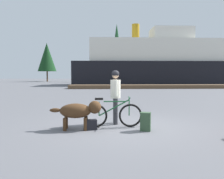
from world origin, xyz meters
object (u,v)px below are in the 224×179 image
at_px(backpack, 145,122).
at_px(handbag_pannier, 91,125).
at_px(dog, 79,111).
at_px(ferry_boat, 155,64).
at_px(person_cyclist, 115,92).
at_px(bicycle, 113,115).

bearing_deg(backpack, handbag_pannier, 172.87).
xyz_separation_m(dog, handbag_pannier, (0.34, -0.04, -0.39)).
bearing_deg(dog, handbag_pannier, -6.94).
bearing_deg(handbag_pannier, ferry_boat, 73.69).
distance_m(dog, ferry_boat, 29.72).
xyz_separation_m(person_cyclist, backpack, (0.78, -0.98, -0.76)).
relative_size(person_cyclist, backpack, 3.28).
bearing_deg(backpack, person_cyclist, 128.35).
height_order(dog, ferry_boat, ferry_boat).
bearing_deg(person_cyclist, handbag_pannier, -132.93).
bearing_deg(person_cyclist, ferry_boat, 74.67).
xyz_separation_m(bicycle, handbag_pannier, (-0.63, -0.30, -0.23)).
bearing_deg(bicycle, ferry_boat, 74.71).
distance_m(bicycle, backpack, 1.03).
bearing_deg(handbag_pannier, bicycle, 25.79).
xyz_separation_m(person_cyclist, handbag_pannier, (-0.74, -0.79, -0.88)).
height_order(bicycle, ferry_boat, ferry_boat).
bearing_deg(bicycle, backpack, -28.95).
xyz_separation_m(bicycle, person_cyclist, (0.11, 0.49, 0.64)).
bearing_deg(bicycle, dog, -164.85).
bearing_deg(backpack, bicycle, 151.05).
height_order(bicycle, person_cyclist, person_cyclist).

